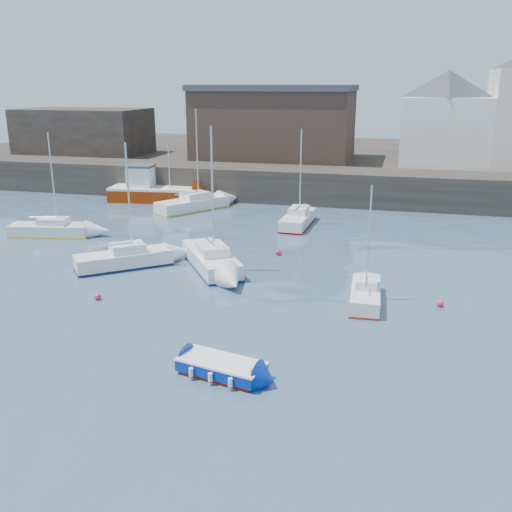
% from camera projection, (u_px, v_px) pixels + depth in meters
% --- Properties ---
extents(water, '(220.00, 220.00, 0.00)m').
position_uv_depth(water, '(173.00, 389.00, 20.69)').
color(water, '#2D4760').
rests_on(water, ground).
extents(quay_wall, '(90.00, 5.00, 3.00)m').
position_uv_depth(quay_wall, '(318.00, 186.00, 52.65)').
color(quay_wall, '#28231E').
rests_on(quay_wall, ground).
extents(land_strip, '(90.00, 32.00, 2.80)m').
position_uv_depth(land_strip, '(340.00, 161.00, 69.34)').
color(land_strip, '#28231E').
rests_on(land_strip, ground).
extents(bldg_east_d, '(11.14, 11.14, 8.95)m').
position_uv_depth(bldg_east_d, '(445.00, 118.00, 54.31)').
color(bldg_east_d, white).
rests_on(bldg_east_d, land_strip).
extents(warehouse, '(16.40, 10.40, 7.60)m').
position_uv_depth(warehouse, '(275.00, 122.00, 59.99)').
color(warehouse, '#3D2D26').
rests_on(warehouse, land_strip).
extents(bldg_west, '(14.00, 8.00, 5.00)m').
position_uv_depth(bldg_west, '(84.00, 131.00, 64.73)').
color(bldg_west, '#353028').
rests_on(bldg_west, land_strip).
extents(blue_dinghy, '(3.58, 2.13, 0.64)m').
position_uv_depth(blue_dinghy, '(221.00, 367.00, 21.53)').
color(blue_dinghy, '#882603').
rests_on(blue_dinghy, ground).
extents(fishing_boat, '(8.44, 4.07, 5.38)m').
position_uv_depth(fishing_boat, '(151.00, 190.00, 53.15)').
color(fishing_boat, '#882603').
rests_on(fishing_boat, ground).
extents(sailboat_a, '(5.51, 5.05, 7.39)m').
position_uv_depth(sailboat_a, '(124.00, 259.00, 34.16)').
color(sailboat_a, white).
rests_on(sailboat_a, ground).
extents(sailboat_b, '(5.37, 6.56, 8.38)m').
position_uv_depth(sailboat_b, '(211.00, 259.00, 34.05)').
color(sailboat_b, white).
rests_on(sailboat_b, ground).
extents(sailboat_c, '(1.65, 4.56, 5.91)m').
position_uv_depth(sailboat_c, '(365.00, 294.00, 28.67)').
color(sailboat_c, white).
rests_on(sailboat_c, ground).
extents(sailboat_e, '(5.96, 2.96, 7.35)m').
position_uv_depth(sailboat_e, '(51.00, 229.00, 41.14)').
color(sailboat_e, white).
rests_on(sailboat_e, ground).
extents(sailboat_f, '(1.99, 5.69, 7.32)m').
position_uv_depth(sailboat_f, '(298.00, 219.00, 44.05)').
color(sailboat_f, white).
rests_on(sailboat_f, ground).
extents(sailboat_h, '(5.47, 6.67, 8.53)m').
position_uv_depth(sailboat_h, '(193.00, 204.00, 49.37)').
color(sailboat_h, white).
rests_on(sailboat_h, ground).
extents(buoy_near, '(0.35, 0.35, 0.35)m').
position_uv_depth(buoy_near, '(98.00, 300.00, 29.18)').
color(buoy_near, '#FF1A5A').
rests_on(buoy_near, ground).
extents(buoy_mid, '(0.34, 0.34, 0.34)m').
position_uv_depth(buoy_mid, '(440.00, 306.00, 28.29)').
color(buoy_mid, '#FF1A5A').
rests_on(buoy_mid, ground).
extents(buoy_far, '(0.39, 0.39, 0.39)m').
position_uv_depth(buoy_far, '(278.00, 255.00, 36.73)').
color(buoy_far, '#FF1A5A').
rests_on(buoy_far, ground).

